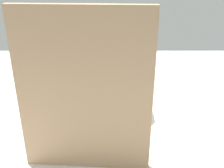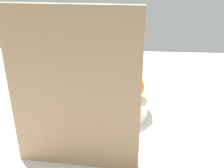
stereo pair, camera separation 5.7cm
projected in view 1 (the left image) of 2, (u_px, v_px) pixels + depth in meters
ground_plane at (110, 119)px, 81.60cm from camera, size 180.00×140.00×3.00cm
fruit_bowl at (112, 104)px, 80.99cm from camera, size 23.25×23.25×5.95cm
orange_front_left at (132, 86)px, 77.11cm from camera, size 7.71×7.71×7.71cm
orange_front_right at (114, 78)px, 82.76cm from camera, size 7.71×7.71×7.71cm
orange_center at (95, 84)px, 78.87cm from camera, size 7.71×7.71×7.71cm
orange_back_left at (113, 90)px, 74.71cm from camera, size 7.71×7.71×7.71cm
banana_bunch at (103, 84)px, 77.99cm from camera, size 9.98×18.65×8.40cm
cutting_board at (82, 95)px, 53.15cm from camera, size 28.06×3.75×36.00cm
jar_lid at (32, 101)px, 87.83cm from camera, size 7.97×7.97×1.38cm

